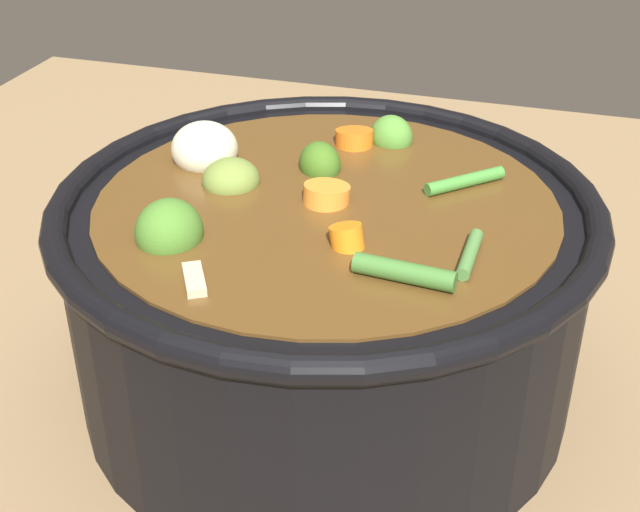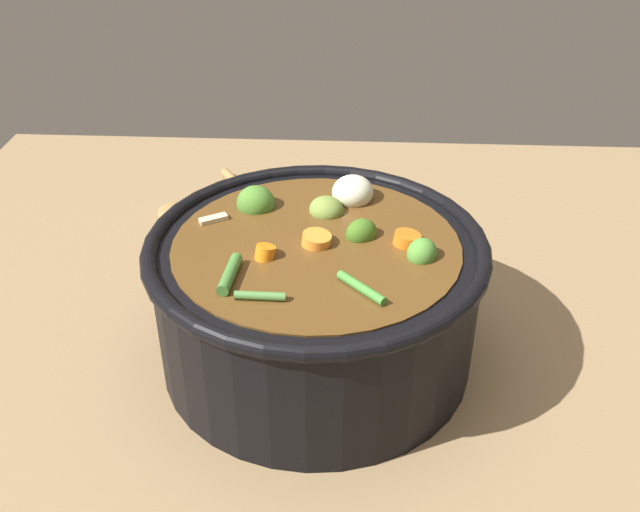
{
  "view_description": "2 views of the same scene",
  "coord_description": "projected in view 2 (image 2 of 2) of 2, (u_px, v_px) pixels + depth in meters",
  "views": [
    {
      "loc": [
        -0.44,
        -0.13,
        0.38
      ],
      "look_at": [
        -0.02,
        -0.0,
        0.11
      ],
      "focal_mm": 48.98,
      "sensor_mm": 36.0,
      "label": 1
    },
    {
      "loc": [
        0.03,
        -0.58,
        0.5
      ],
      "look_at": [
        0.0,
        -0.01,
        0.13
      ],
      "focal_mm": 40.78,
      "sensor_mm": 36.0,
      "label": 2
    }
  ],
  "objects": [
    {
      "name": "ground_plane",
      "position": [
        317.0,
        355.0,
        0.76
      ],
      "size": [
        1.1,
        1.1,
        0.0
      ],
      "primitive_type": "plane",
      "color": "#8C704C"
    },
    {
      "name": "wooden_spoon",
      "position": [
        204.0,
        208.0,
        1.01
      ],
      "size": [
        0.19,
        0.19,
        0.01
      ],
      "color": "#9B7643",
      "rests_on": "ground_plane"
    },
    {
      "name": "cooking_pot",
      "position": [
        317.0,
        297.0,
        0.72
      ],
      "size": [
        0.33,
        0.33,
        0.16
      ],
      "color": "black",
      "rests_on": "ground_plane"
    }
  ]
}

